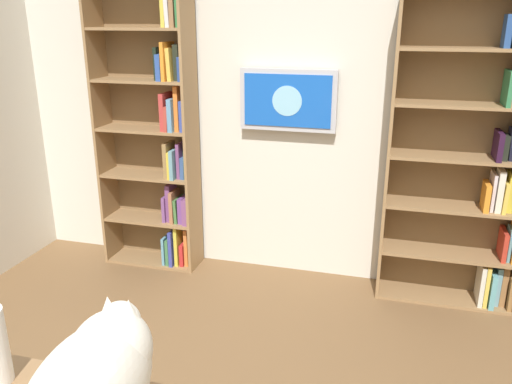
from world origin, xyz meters
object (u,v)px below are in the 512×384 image
object	(u,v)px
wall_mounted_tv	(288,100)
bookshelf_right	(158,134)
bookshelf_left	(479,158)
cat	(96,380)

from	to	relation	value
wall_mounted_tv	bookshelf_right	bearing A→B (deg)	4.85
bookshelf_right	bookshelf_left	bearing A→B (deg)	-179.99
bookshelf_left	cat	size ratio (longest dim) A/B	3.09
bookshelf_left	cat	xyz separation A→B (m)	(1.31, 2.48, -0.12)
wall_mounted_tv	cat	distance (m)	2.60
bookshelf_left	wall_mounted_tv	xyz separation A→B (m)	(1.30, -0.08, 0.31)
bookshelf_right	cat	xyz separation A→B (m)	(-0.99, 2.48, -0.14)
bookshelf_right	wall_mounted_tv	distance (m)	1.04
wall_mounted_tv	cat	xyz separation A→B (m)	(0.01, 2.57, -0.43)
bookshelf_left	bookshelf_right	bearing A→B (deg)	0.01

